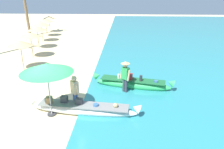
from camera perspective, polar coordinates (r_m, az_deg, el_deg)
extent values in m
plane|color=beige|center=(9.79, -15.93, -9.47)|extent=(80.00, 80.00, 0.00)
ellipsoid|color=white|center=(9.29, -7.40, -9.03)|extent=(4.49, 1.09, 0.42)
cone|color=white|center=(9.95, -19.65, -6.31)|extent=(0.43, 0.42, 0.46)
cone|color=white|center=(8.84, 6.34, -8.70)|extent=(0.43, 0.42, 0.46)
cube|color=gray|center=(9.18, -7.46, -7.90)|extent=(3.78, 1.03, 0.04)
sphere|color=tan|center=(8.89, 0.94, -8.03)|extent=(0.20, 0.20, 0.20)
cylinder|color=#386699|center=(9.03, -4.24, -7.95)|extent=(0.23, 0.23, 0.10)
cube|color=#424247|center=(9.22, -8.60, -6.93)|extent=(0.32, 0.26, 0.26)
cube|color=#424247|center=(9.46, -12.33, -6.34)|extent=(0.29, 0.23, 0.29)
cube|color=#9E754C|center=(9.53, -16.08, -6.45)|extent=(0.25, 0.26, 0.30)
ellipsoid|color=#38B760|center=(11.49, 5.36, -2.56)|extent=(3.99, 1.43, 0.50)
cone|color=#38B760|center=(11.80, -3.82, -0.27)|extent=(0.47, 0.46, 0.46)
cone|color=#38B760|center=(11.26, 15.10, -2.09)|extent=(0.47, 0.46, 0.46)
cube|color=#1E6435|center=(11.39, 5.40, -1.41)|extent=(3.38, 1.32, 0.04)
cylinder|color=#386699|center=(11.23, 11.41, -1.81)|extent=(0.21, 0.21, 0.10)
cylinder|color=#2D2D33|center=(11.21, 7.53, -1.02)|extent=(0.14, 0.14, 0.32)
cube|color=#B73333|center=(11.36, 4.70, -0.59)|extent=(0.29, 0.32, 0.31)
cylinder|color=silver|center=(11.47, 1.74, -0.49)|extent=(0.13, 0.13, 0.25)
cylinder|color=#333842|center=(10.85, 3.68, -3.17)|extent=(0.14, 0.14, 0.78)
cylinder|color=#333842|center=(10.93, 3.11, -2.96)|extent=(0.14, 0.14, 0.78)
cube|color=green|center=(10.63, 3.47, 0.31)|extent=(0.42, 0.40, 0.59)
cylinder|color=tan|center=(10.50, 4.36, -0.28)|extent=(0.20, 0.21, 0.54)
cylinder|color=tan|center=(10.77, 2.46, 0.33)|extent=(0.20, 0.21, 0.54)
sphere|color=tan|center=(10.49, 3.52, 2.42)|extent=(0.22, 0.22, 0.22)
cylinder|color=tan|center=(10.46, 3.53, 2.84)|extent=(0.44, 0.44, 0.02)
cone|color=tan|center=(10.44, 3.54, 3.20)|extent=(0.26, 0.26, 0.12)
cylinder|color=#3D5BA8|center=(9.64, -9.66, -6.76)|extent=(0.14, 0.14, 0.78)
cylinder|color=#3D5BA8|center=(9.52, -9.28, -7.09)|extent=(0.14, 0.14, 0.78)
cube|color=beige|center=(9.29, -9.72, -3.28)|extent=(0.40, 0.42, 0.56)
cylinder|color=beige|center=(9.51, -10.21, -3.06)|extent=(0.21, 0.19, 0.51)
cylinder|color=beige|center=(9.13, -8.94, -4.03)|extent=(0.21, 0.19, 0.51)
sphere|color=beige|center=(9.13, -9.87, -1.01)|extent=(0.22, 0.22, 0.22)
cylinder|color=#B7B7BC|center=(9.08, -16.06, -4.03)|extent=(0.05, 0.05, 2.23)
cone|color=#28934C|center=(8.74, -16.68, 1.64)|extent=(2.06, 2.06, 0.37)
cylinder|color=#333338|center=(9.58, -15.40, -9.91)|extent=(0.36, 0.36, 0.06)
cylinder|color=#8E6B47|center=(15.07, -22.40, 4.54)|extent=(0.04, 0.04, 1.90)
cone|color=tan|center=(14.88, -22.83, 7.48)|extent=(1.60, 1.60, 0.32)
cylinder|color=#8E6B47|center=(17.73, -20.19, 7.16)|extent=(0.04, 0.04, 1.90)
cone|color=tan|center=(17.57, -20.52, 9.68)|extent=(1.60, 1.60, 0.32)
cylinder|color=#8E6B47|center=(20.45, -18.72, 9.07)|extent=(0.04, 0.04, 1.90)
cone|color=tan|center=(20.32, -18.99, 11.27)|extent=(1.60, 1.60, 0.32)
cylinder|color=#8E6B47|center=(23.13, -17.80, 10.47)|extent=(0.04, 0.04, 1.90)
cone|color=tan|center=(23.00, -18.02, 12.42)|extent=(1.60, 1.60, 0.32)
cylinder|color=#8E6B47|center=(25.74, -16.75, 11.58)|extent=(0.04, 0.04, 1.90)
cone|color=tan|center=(25.63, -16.94, 13.34)|extent=(1.60, 1.60, 0.32)
cylinder|color=#8E6B47|center=(28.33, -15.98, 12.47)|extent=(0.04, 0.04, 1.90)
cone|color=tan|center=(28.23, -16.15, 14.07)|extent=(1.60, 1.60, 0.32)
cylinder|color=brown|center=(26.37, -21.73, 16.71)|extent=(0.52, 0.28, 6.91)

